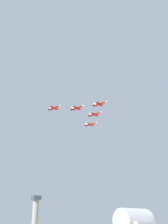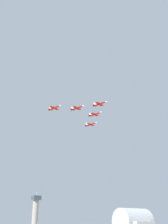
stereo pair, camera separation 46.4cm
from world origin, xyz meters
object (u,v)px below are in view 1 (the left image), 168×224
at_px(jet_left_wingman, 95,114).
at_px(jet_left_outer, 91,124).
at_px(jet_right_wingman, 77,108).
at_px(control_tower, 35,211).
at_px(hangar, 134,224).
at_px(jet_lead, 100,104).
at_px(jet_right_outer, 55,108).
at_px(windsock, 38,222).

distance_m(jet_left_wingman, jet_left_outer, 19.70).
distance_m(jet_right_wingman, jet_left_outer, 40.67).
height_order(control_tower, jet_left_wingman, jet_left_wingman).
xyz_separation_m(control_tower, hangar, (-7.79, -109.59, -8.47)).
height_order(jet_right_wingman, jet_left_outer, jet_right_wingman).
bearing_deg(hangar, jet_lead, 149.06).
xyz_separation_m(jet_lead, jet_left_outer, (16.53, 35.29, -4.47)).
bearing_deg(control_tower, jet_left_wingman, -20.70).
bearing_deg(control_tower, jet_right_wingman, -48.34).
xyz_separation_m(control_tower, jet_left_wingman, (45.58, -17.22, 84.96)).
bearing_deg(jet_right_outer, jet_left_wingman, 69.64).
relative_size(windsock, jet_right_wingman, 0.43).
xyz_separation_m(windsock, jet_right_outer, (-13.77, -45.37, 90.33)).
xyz_separation_m(windsock, jet_left_outer, (34.93, -32.08, 89.90)).
bearing_deg(jet_left_wingman, hangar, -45.21).
height_order(control_tower, jet_right_outer, jet_right_outer).
height_order(jet_lead, jet_left_wingman, jet_lead).
xyz_separation_m(jet_left_outer, jet_right_outer, (-48.70, -13.29, 0.43)).
bearing_deg(jet_lead, jet_left_wingman, 138.99).
bearing_deg(hangar, control_tower, 176.11).
distance_m(control_tower, hangar, 110.19).
bearing_deg(hangar, jet_left_outer, 150.91).
height_order(jet_right_wingman, jet_right_outer, jet_right_wingman).
bearing_deg(jet_right_wingman, windsock, 166.39).
relative_size(jet_lead, jet_right_outer, 1.01).
distance_m(hangar, windsock, 144.59).
relative_size(jet_left_wingman, jet_right_outer, 1.02).
bearing_deg(jet_right_outer, jet_left_outer, 91.05).
bearing_deg(jet_right_outer, jet_right_wingman, 41.42).
height_order(windsock, jet_right_outer, jet_right_outer).
distance_m(jet_lead, jet_left_wingman, 19.55).
distance_m(control_tower, jet_left_wingman, 97.94).
bearing_deg(jet_lead, jet_right_wingman, -140.28).
height_order(windsock, jet_lead, jet_lead).
bearing_deg(hangar, jet_right_outer, 172.56).
height_order(jet_left_wingman, jet_right_wingman, jet_left_wingman).
bearing_deg(jet_left_outer, windsock, -148.08).
xyz_separation_m(control_tower, jet_right_outer, (5.14, -12.86, 82.53)).
bearing_deg(jet_left_wingman, jet_right_wingman, -89.93).
xyz_separation_m(windsock, jet_right_wingman, (2.32, -56.37, 90.39)).
xyz_separation_m(jet_lead, jet_right_wingman, (-16.08, 11.00, -3.99)).
bearing_deg(jet_right_wingman, jet_left_outer, 110.71).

